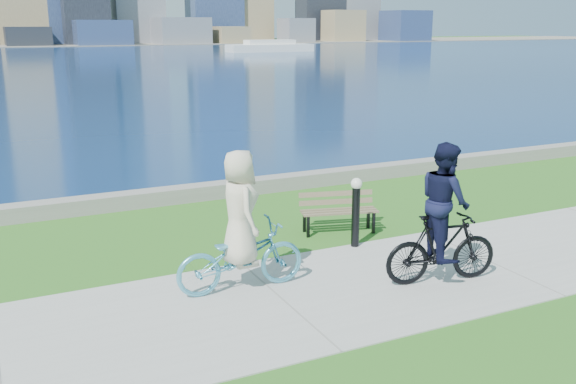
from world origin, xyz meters
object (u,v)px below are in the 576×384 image
object	(u,v)px
cyclist_man	(443,225)
cyclist_woman	(240,239)
park_bench	(338,208)
bollard_lamp	(356,208)

from	to	relation	value
cyclist_man	cyclist_woman	bearing A→B (deg)	81.14
cyclist_woman	cyclist_man	distance (m)	3.24
park_bench	cyclist_man	size ratio (longest dim) A/B	0.71
cyclist_woman	bollard_lamp	bearing A→B (deg)	-68.41
park_bench	bollard_lamp	xyz separation A→B (m)	(-0.18, -0.97, 0.28)
park_bench	cyclist_man	world-z (taller)	cyclist_man
bollard_lamp	park_bench	bearing A→B (deg)	79.36
bollard_lamp	cyclist_woman	xyz separation A→B (m)	(-2.70, -0.96, 0.08)
cyclist_man	park_bench	bearing A→B (deg)	14.40
cyclist_woman	cyclist_man	size ratio (longest dim) A/B	0.97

